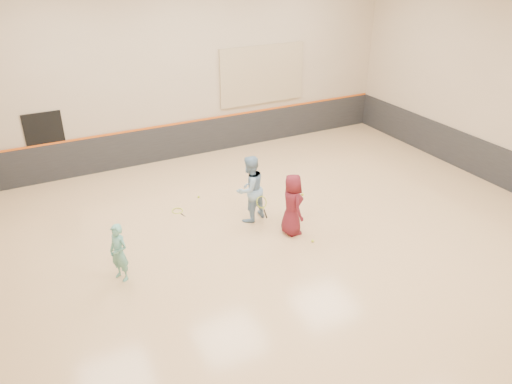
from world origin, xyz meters
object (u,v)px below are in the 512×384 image
instructor (250,189)px  young_man (292,205)px  girl (119,253)px  spare_racket (177,210)px

instructor → young_man: instructor is taller
girl → young_man: size_ratio=0.83×
girl → young_man: young_man is taller
instructor → spare_racket: instructor is taller
spare_racket → girl: bearing=-131.7°
girl → instructor: (3.68, 1.04, 0.23)m
girl → spare_racket: size_ratio=1.97×
girl → spare_racket: (2.09, 2.35, -0.63)m
spare_racket → instructor: bearing=-39.5°
instructor → young_man: bearing=101.8°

